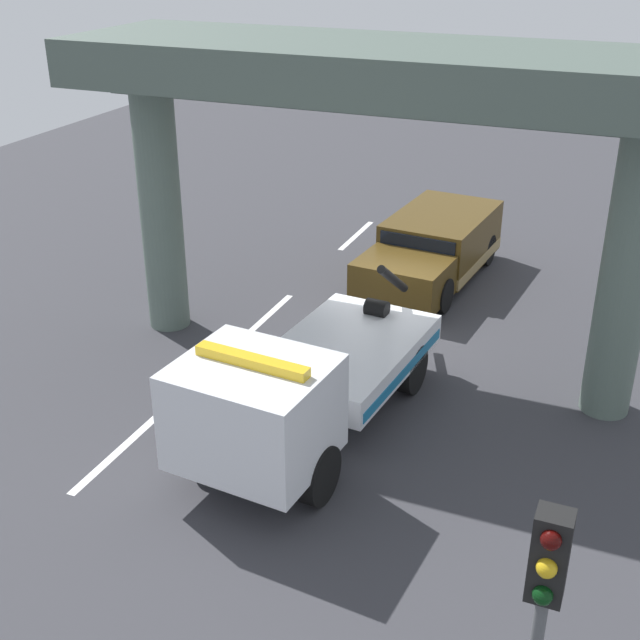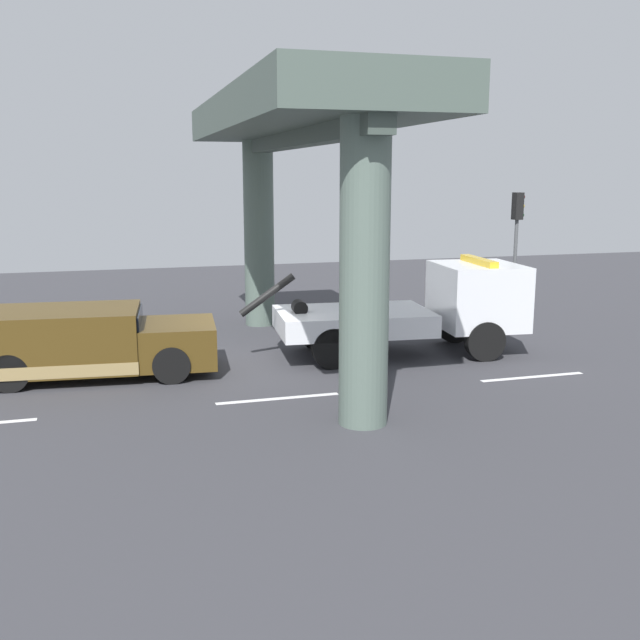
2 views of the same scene
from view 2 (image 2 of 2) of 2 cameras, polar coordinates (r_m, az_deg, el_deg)
name	(u,v)px [view 2 (image 2 of 2)]	position (r m, az deg, el deg)	size (l,w,h in m)	color
ground_plane	(252,366)	(17.98, -5.36, -3.64)	(60.00, 40.00, 0.10)	#38383D
lane_stripe_mid	(278,399)	(15.23, -3.30, -6.16)	(2.60, 0.16, 0.01)	silver
lane_stripe_east	(532,377)	(17.50, 16.29, -4.29)	(2.60, 0.16, 0.01)	silver
tow_truck_white	(426,308)	(19.01, 8.29, 0.97)	(7.33, 2.89, 2.46)	white
towed_van_green	(88,343)	(17.52, -17.68, -1.74)	(5.36, 2.61, 1.58)	#4C3814
overpass_structure	(297,141)	(17.66, -1.77, 13.83)	(3.60, 11.61, 6.44)	#596B60
traffic_light_far	(517,225)	(25.56, 15.17, 7.20)	(0.39, 0.32, 4.00)	#515456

